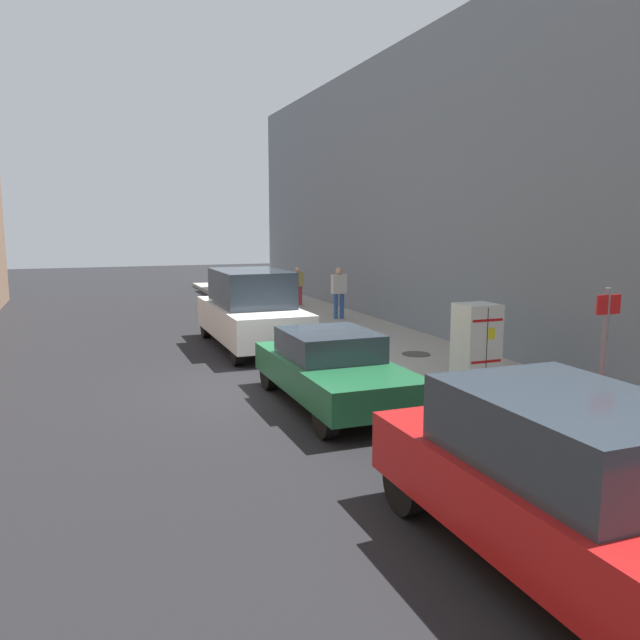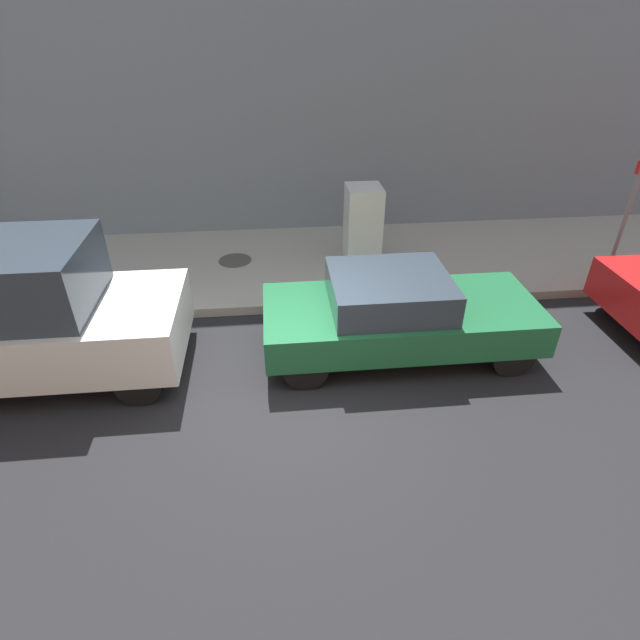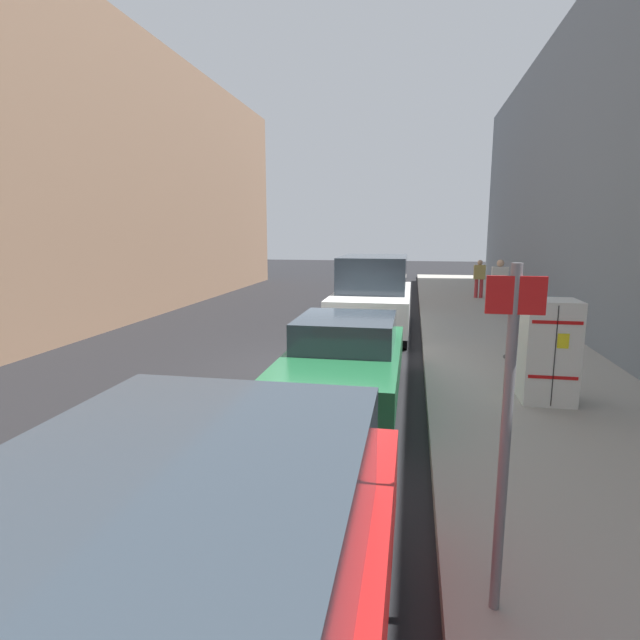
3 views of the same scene
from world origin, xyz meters
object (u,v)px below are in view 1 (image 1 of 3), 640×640
Objects in this scene: pedestrian_walking_far at (298,284)px; pedestrian_standing_near at (339,289)px; street_sign_post at (603,373)px; parked_sedan_green at (332,368)px; discarded_refrigerator at (476,343)px; parked_van_white at (251,310)px; parked_suv_red at (568,482)px.

pedestrian_standing_near is at bearing -91.66° from pedestrian_walking_far.
street_sign_post is 0.56× the size of parked_sedan_green.
street_sign_post is at bearing -100.24° from pedestrian_walking_far.
discarded_refrigerator is at bearing 64.08° from pedestrian_standing_near.
parked_van_white reaches higher than parked_sedan_green.
pedestrian_walking_far is 0.34× the size of parked_suv_red.
street_sign_post reaches higher than pedestrian_standing_near.
parked_sedan_green is at bearing -90.00° from parked_suv_red.
discarded_refrigerator is 8.88m from pedestrian_standing_near.
parked_van_white reaches higher than discarded_refrigerator.
pedestrian_walking_far is at bearing -96.48° from street_sign_post.
parked_suv_red is (3.82, 14.89, -0.27)m from pedestrian_standing_near.
street_sign_post is 13.73m from pedestrian_standing_near.
street_sign_post is at bearing 72.86° from discarded_refrigerator.
parked_van_white is at bearing -90.00° from parked_suv_red.
pedestrian_walking_far is 0.35× the size of parked_sedan_green.
street_sign_post is 5.06m from parked_sedan_green.
pedestrian_walking_far is 13.26m from parked_sedan_green.
parked_sedan_green is at bearing 45.09° from pedestrian_standing_near.
parked_sedan_green is at bearing 0.32° from discarded_refrigerator.
discarded_refrigerator is 3.17m from parked_sedan_green.
pedestrian_walking_far is 0.87× the size of pedestrian_standing_near.
parked_sedan_green is at bearing -70.07° from street_sign_post.
discarded_refrigerator reaches higher than pedestrian_walking_far.
street_sign_post is at bearing -142.16° from parked_suv_red.
discarded_refrigerator is 4.96m from street_sign_post.
parked_suv_red reaches higher than pedestrian_walking_far.
pedestrian_standing_near reaches higher than discarded_refrigerator.
discarded_refrigerator is at bearing 118.18° from parked_van_white.
street_sign_post is 17.55m from pedestrian_walking_far.
discarded_refrigerator is 12.73m from pedestrian_walking_far.
parked_sedan_green is at bearing -109.88° from pedestrian_walking_far.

